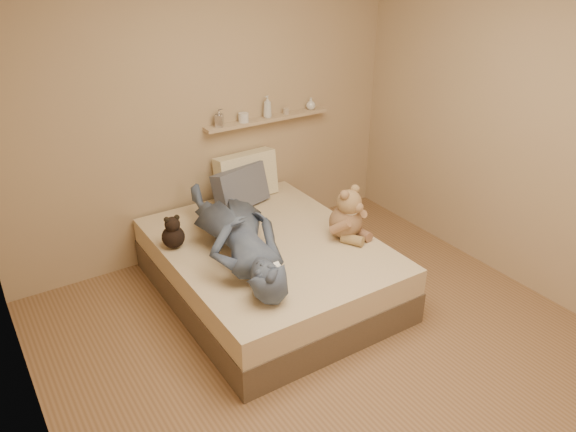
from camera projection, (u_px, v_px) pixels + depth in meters
room at (349, 181)px, 3.21m from camera, size 3.80×3.80×3.80m
bed at (269, 268)px, 4.39m from camera, size 1.50×1.90×0.45m
game_console at (269, 271)px, 3.62m from camera, size 0.19×0.09×0.07m
teddy_bear at (348, 217)px, 4.29m from camera, size 0.34×0.35×0.43m
dark_plush at (173, 234)px, 4.18m from camera, size 0.17×0.17×0.27m
pillow_cream at (246, 176)px, 4.96m from camera, size 0.56×0.23×0.42m
pillow_grey at (241, 188)px, 4.80m from camera, size 0.54×0.34×0.36m
person at (237, 233)px, 4.05m from camera, size 0.82×1.58×0.36m
wall_shelf at (268, 119)px, 4.94m from camera, size 1.20×0.12×0.03m
shelf_bottles at (265, 110)px, 4.89m from camera, size 1.03×0.10×0.19m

